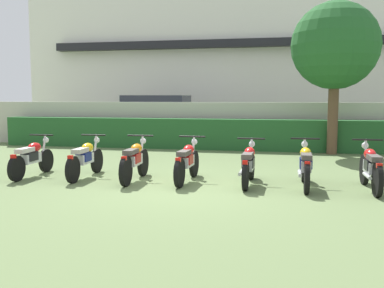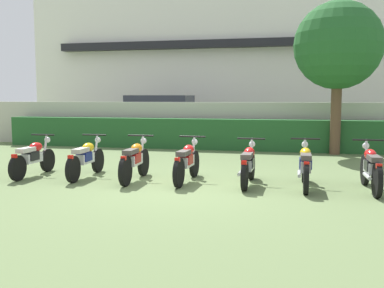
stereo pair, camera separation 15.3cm
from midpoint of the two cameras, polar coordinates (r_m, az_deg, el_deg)
The scene contains 13 objects.
ground at distance 8.96m, azimuth -1.63°, elevation -5.66°, with size 60.00×60.00×0.00m, color #607547.
building at distance 23.96m, azimuth 6.94°, elevation 11.37°, with size 21.69×6.50×8.07m.
compound_wall at distance 16.03m, azimuth 4.42°, elevation 2.49°, with size 20.61×0.30×1.63m, color #BCB7A8.
hedge_row at distance 15.35m, azimuth 4.08°, elevation 1.27°, with size 16.49×0.70×1.06m, color #235628.
parked_car at distance 19.09m, azimuth -4.41°, elevation 3.43°, with size 4.53×2.13×1.89m.
tree_near_inspector at distance 14.79m, azimuth 17.75°, elevation 11.94°, with size 2.74×2.74×4.80m.
motorcycle_in_row_0 at distance 10.80m, azimuth -20.42°, elevation -1.67°, with size 0.60×1.81×0.94m.
motorcycle_in_row_1 at distance 10.29m, azimuth -14.06°, elevation -1.81°, with size 0.60×1.92×0.95m.
motorcycle_in_row_2 at distance 9.68m, azimuth -7.88°, elevation -2.09°, with size 0.60×1.86×0.97m.
motorcycle_in_row_3 at distance 9.48m, azimuth -1.11°, elevation -2.25°, with size 0.60×1.88×0.96m.
motorcycle_in_row_4 at distance 9.24m, azimuth 6.87°, elevation -2.56°, with size 0.60×1.79×0.94m.
motorcycle_in_row_5 at distance 9.17m, azimuth 14.00°, elevation -2.69°, with size 0.60×1.86×0.97m.
motorcycle_in_row_6 at distance 9.27m, azimuth 21.68°, elevation -2.82°, with size 0.60×1.85×0.98m.
Camera 1 is at (1.95, -8.55, 1.83)m, focal length 41.22 mm.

